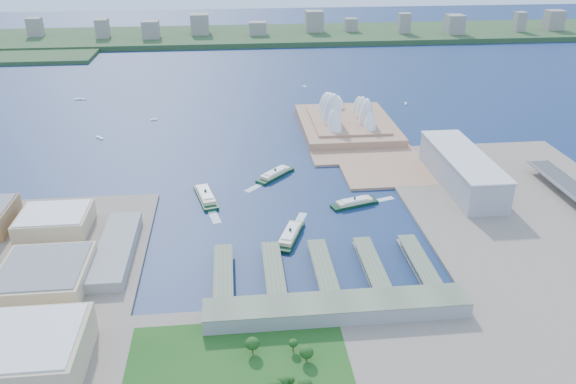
{
  "coord_description": "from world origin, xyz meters",
  "views": [
    {
      "loc": [
        -56.17,
        -469.18,
        272.39
      ],
      "look_at": [
        -3.01,
        48.94,
        18.0
      ],
      "focal_mm": 35.0,
      "sensor_mm": 36.0,
      "label": 1
    }
  ],
  "objects": [
    {
      "name": "far_shore",
      "position": [
        0.0,
        980.0,
        6.0
      ],
      "size": [
        2200.0,
        260.0,
        12.0
      ],
      "primitive_type": "cube",
      "color": "#2D4926",
      "rests_on": "ground"
    },
    {
      "name": "ferry_wharves",
      "position": [
        14.0,
        -75.0,
        4.65
      ],
      "size": [
        184.0,
        90.0,
        9.3
      ],
      "primitive_type": null,
      "color": "#5B674E",
      "rests_on": "ground"
    },
    {
      "name": "boat_c",
      "position": [
        225.39,
        391.5,
        1.34
      ],
      "size": [
        6.77,
        12.44,
        2.69
      ],
      "primitive_type": null,
      "rotation": [
        0.0,
        0.0,
        2.85
      ],
      "color": "white",
      "rests_on": "ground"
    },
    {
      "name": "terminal_building",
      "position": [
        15.0,
        -135.0,
        9.0
      ],
      "size": [
        200.0,
        28.0,
        12.0
      ],
      "primitive_type": "cube",
      "color": "gray",
      "rests_on": "south_land"
    },
    {
      "name": "peninsula",
      "position": [
        107.5,
        260.0,
        1.5
      ],
      "size": [
        135.0,
        220.0,
        3.0
      ],
      "primitive_type": "cube",
      "color": "#A6795A",
      "rests_on": "ground"
    },
    {
      "name": "ferry_b",
      "position": [
        -9.91,
        128.0,
        5.23
      ],
      "size": [
        48.41,
        49.75,
        10.46
      ],
      "primitive_type": null,
      "rotation": [
        0.0,
        0.0,
        -0.76
      ],
      "color": "black",
      "rests_on": "ground"
    },
    {
      "name": "boat_d",
      "position": [
        -309.13,
        470.1,
        1.48
      ],
      "size": [
        17.76,
        4.97,
        2.96
      ],
      "primitive_type": null,
      "rotation": [
        0.0,
        0.0,
        1.51
      ],
      "color": "white",
      "rests_on": "ground"
    },
    {
      "name": "far_skyline",
      "position": [
        0.0,
        960.0,
        39.5
      ],
      "size": [
        1900.0,
        140.0,
        55.0
      ],
      "primitive_type": null,
      "color": "gray",
      "rests_on": "far_shore"
    },
    {
      "name": "ferry_a",
      "position": [
        -89.23,
        77.28,
        5.77
      ],
      "size": [
        29.2,
        62.98,
        11.54
      ],
      "primitive_type": null,
      "rotation": [
        0.0,
        0.0,
        0.23
      ],
      "color": "black",
      "rests_on": "ground"
    },
    {
      "name": "ferry_d",
      "position": [
        67.13,
        46.44,
        4.87
      ],
      "size": [
        53.14,
        27.7,
        9.75
      ],
      "primitive_type": null,
      "rotation": [
        0.0,
        0.0,
        1.87
      ],
      "color": "black",
      "rests_on": "ground"
    },
    {
      "name": "east_land",
      "position": [
        240.0,
        -50.0,
        1.5
      ],
      "size": [
        240.0,
        500.0,
        3.0
      ],
      "primitive_type": "cube",
      "color": "gray",
      "rests_on": "ground"
    },
    {
      "name": "boat_e",
      "position": [
        73.98,
        510.36,
        1.51
      ],
      "size": [
        7.37,
        12.91,
        3.02
      ],
      "primitive_type": null,
      "rotation": [
        0.0,
        0.0,
        0.3
      ],
      "color": "white",
      "rests_on": "ground"
    },
    {
      "name": "park",
      "position": [
        -60.0,
        -190.0,
        11.0
      ],
      "size": [
        150.0,
        110.0,
        16.0
      ],
      "primitive_type": null,
      "color": "#194714",
      "rests_on": "south_land"
    },
    {
      "name": "ground",
      "position": [
        0.0,
        0.0,
        0.0
      ],
      "size": [
        3000.0,
        3000.0,
        0.0
      ],
      "primitive_type": "plane",
      "color": "#0E2042",
      "rests_on": "ground"
    },
    {
      "name": "boat_b",
      "position": [
        -174.42,
        350.14,
        1.3
      ],
      "size": [
        10.19,
        5.86,
        2.6
      ],
      "primitive_type": null,
      "rotation": [
        0.0,
        0.0,
        1.85
      ],
      "color": "white",
      "rests_on": "ground"
    },
    {
      "name": "toaster_building",
      "position": [
        195.0,
        80.0,
        20.5
      ],
      "size": [
        45.0,
        155.0,
        35.0
      ],
      "primitive_type": "cube",
      "color": "#98989D",
      "rests_on": "east_land"
    },
    {
      "name": "opera_house",
      "position": [
        105.0,
        280.0,
        32.0
      ],
      "size": [
        134.0,
        180.0,
        58.0
      ],
      "primitive_type": null,
      "color": "white",
      "rests_on": "peninsula"
    },
    {
      "name": "ferry_c",
      "position": [
        -7.38,
        -13.98,
        5.4
      ],
      "size": [
        33.95,
        58.51,
        10.79
      ],
      "primitive_type": null,
      "rotation": [
        0.0,
        0.0,
        2.78
      ],
      "color": "black",
      "rests_on": "ground"
    },
    {
      "name": "boat_a",
      "position": [
        -240.46,
        279.43,
        1.42
      ],
      "size": [
        12.48,
        13.5,
        2.84
      ],
      "primitive_type": null,
      "rotation": [
        0.0,
        0.0,
        0.72
      ],
      "color": "white",
      "rests_on": "ground"
    }
  ]
}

